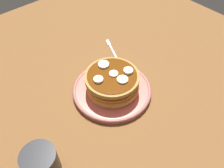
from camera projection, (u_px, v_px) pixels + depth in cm
name	position (u px, v px, depth cm)	size (l,w,h in cm)	color
ground_plane	(112.00, 95.00, 78.31)	(140.00, 140.00, 3.00)	brown
plate	(112.00, 90.00, 76.45)	(25.78, 25.78, 1.87)	#CC594C
pancake_stack	(112.00, 82.00, 73.60)	(17.39, 17.54, 6.47)	gold
banana_slice_0	(114.00, 74.00, 71.27)	(2.80, 2.80, 0.69)	#FDE6B9
banana_slice_1	(98.00, 80.00, 69.49)	(2.92, 2.92, 1.04)	#EFE6C3
banana_slice_2	(122.00, 80.00, 69.63)	(3.39, 3.39, 0.82)	#F1EAB5
banana_slice_3	(104.00, 65.00, 73.92)	(3.52, 3.52, 0.95)	#FCE2BD
banana_slice_4	(128.00, 71.00, 71.98)	(2.99, 2.99, 1.06)	#F7E4B6
coffee_mug	(40.00, 164.00, 56.19)	(12.03, 8.65, 8.54)	#262628
fork	(111.00, 48.00, 92.04)	(5.92, 12.37, 0.50)	silver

